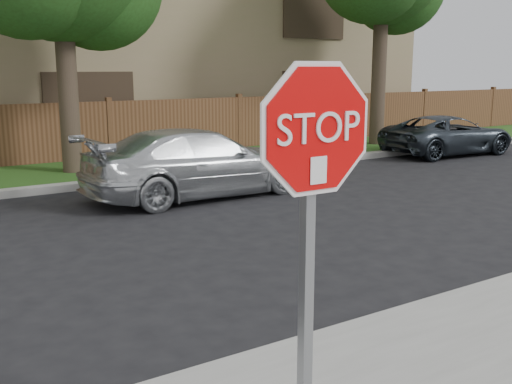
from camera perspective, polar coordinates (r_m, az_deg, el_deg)
stop_sign at (r=3.30m, az=5.46°, el=0.47°), size 1.01×0.13×2.55m
sedan_right at (r=11.66m, az=-5.45°, el=2.80°), size 4.61×2.00×1.32m
sedan_far_right at (r=18.15m, az=17.84°, el=5.19°), size 4.14×2.10×1.12m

